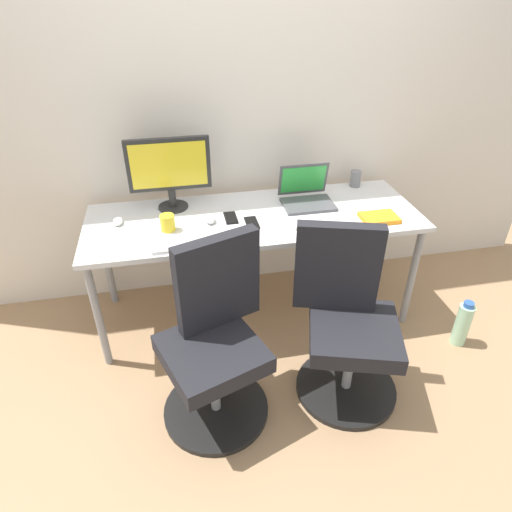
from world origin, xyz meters
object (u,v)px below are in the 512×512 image
(desktop_monitor, at_px, (169,169))
(open_laptop, at_px, (306,194))
(office_chair_left, at_px, (215,343))
(water_bottle_on_floor, at_px, (462,324))
(coffee_mug, at_px, (168,223))
(office_chair_right, at_px, (346,324))

(desktop_monitor, distance_m, open_laptop, 0.84)
(office_chair_left, distance_m, water_bottle_on_floor, 1.53)
(open_laptop, bearing_deg, desktop_monitor, 173.87)
(desktop_monitor, xyz_separation_m, coffee_mug, (-0.04, -0.28, -0.20))
(office_chair_right, distance_m, open_laptop, 0.89)
(water_bottle_on_floor, xyz_separation_m, desktop_monitor, (-1.63, 0.75, 0.82))
(water_bottle_on_floor, relative_size, open_laptop, 1.00)
(coffee_mug, bearing_deg, desktop_monitor, 81.71)
(open_laptop, height_order, coffee_mug, open_laptop)
(office_chair_right, bearing_deg, office_chair_left, -179.92)
(desktop_monitor, xyz_separation_m, open_laptop, (0.81, -0.09, -0.20))
(water_bottle_on_floor, distance_m, desktop_monitor, 1.97)
(coffee_mug, bearing_deg, open_laptop, 12.44)
(office_chair_right, distance_m, coffee_mug, 1.10)
(open_laptop, relative_size, coffee_mug, 3.37)
(open_laptop, bearing_deg, water_bottle_on_floor, -39.12)
(office_chair_right, xyz_separation_m, coffee_mug, (-0.84, 0.63, 0.34))
(open_laptop, xyz_separation_m, coffee_mug, (-0.85, -0.19, -0.01))
(office_chair_left, relative_size, office_chair_right, 1.00)
(desktop_monitor, relative_size, coffee_mug, 5.22)
(office_chair_left, distance_m, coffee_mug, 0.74)
(office_chair_left, bearing_deg, desktop_monitor, 98.04)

